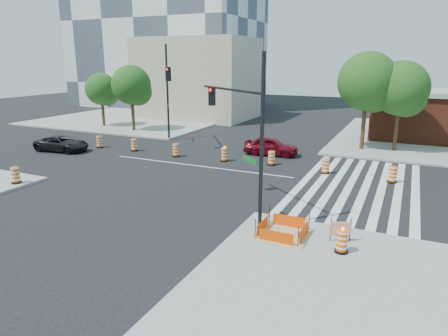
{
  "coord_description": "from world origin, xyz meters",
  "views": [
    {
      "loc": [
        13.36,
        -24.14,
        7.33
      ],
      "look_at": [
        4.11,
        -4.39,
        1.4
      ],
      "focal_mm": 32.0,
      "sensor_mm": 36.0,
      "label": 1
    }
  ],
  "objects_px": {
    "signal_pole_se": "(243,122)",
    "signal_pole_nw": "(168,85)",
    "red_coupe": "(271,146)",
    "dark_suv": "(62,144)"
  },
  "relations": [
    {
      "from": "red_coupe",
      "to": "dark_suv",
      "type": "bearing_deg",
      "value": 105.14
    },
    {
      "from": "dark_suv",
      "to": "signal_pole_nw",
      "type": "height_order",
      "value": "signal_pole_nw"
    },
    {
      "from": "red_coupe",
      "to": "dark_suv",
      "type": "height_order",
      "value": "red_coupe"
    },
    {
      "from": "signal_pole_nw",
      "to": "signal_pole_se",
      "type": "bearing_deg",
      "value": 9.17
    },
    {
      "from": "signal_pole_se",
      "to": "signal_pole_nw",
      "type": "bearing_deg",
      "value": -9.38
    },
    {
      "from": "dark_suv",
      "to": "signal_pole_nw",
      "type": "bearing_deg",
      "value": -50.64
    },
    {
      "from": "dark_suv",
      "to": "signal_pole_se",
      "type": "xyz_separation_m",
      "value": [
        19.04,
        -6.94,
        3.99
      ]
    },
    {
      "from": "signal_pole_se",
      "to": "signal_pole_nw",
      "type": "height_order",
      "value": "signal_pole_nw"
    },
    {
      "from": "signal_pole_nw",
      "to": "dark_suv",
      "type": "bearing_deg",
      "value": -78.33
    },
    {
      "from": "signal_pole_nw",
      "to": "red_coupe",
      "type": "bearing_deg",
      "value": 52.81
    }
  ]
}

